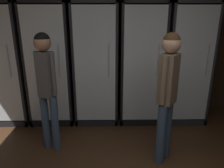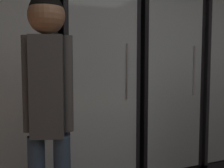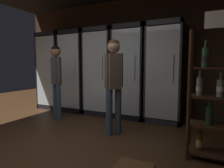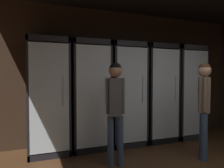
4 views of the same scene
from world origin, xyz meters
name	(u,v)px [view 2 (image 2 of 4)]	position (x,y,z in m)	size (l,w,h in m)	color
wall_back	(114,47)	(0.00, 3.03, 1.40)	(6.00, 0.06, 2.80)	#382619
cooler_left	(11,85)	(-1.17, 2.69, 1.01)	(0.71, 0.70, 2.07)	black
cooler_center	(91,83)	(-0.41, 2.69, 1.01)	(0.71, 0.70, 2.07)	black
cooler_right	(155,81)	(0.35, 2.69, 1.01)	(0.71, 0.70, 2.07)	black
cooler_far_right	(207,79)	(1.11, 2.69, 1.02)	(0.71, 0.70, 2.07)	#2B2B30
shopper_near	(48,98)	(-1.00, 1.70, 1.01)	(0.28, 0.21, 1.60)	#384C66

